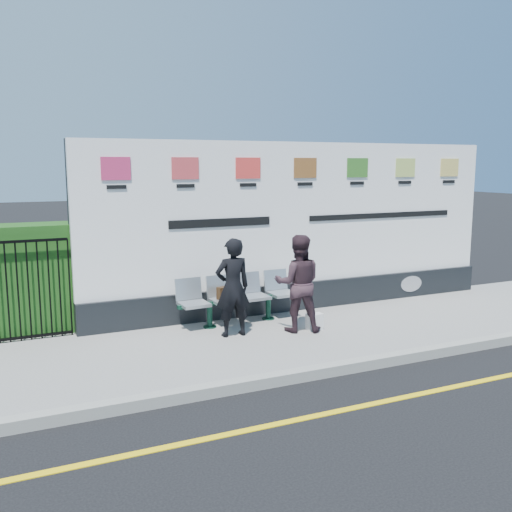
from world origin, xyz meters
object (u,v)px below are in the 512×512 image
Objects in this scene: bench at (240,310)px; woman_left at (233,287)px; billboard at (302,238)px; woman_right at (298,283)px.

bench is 0.89m from woman_left.
woman_left is at bearing -149.26° from billboard.
bench is 1.34× the size of woman_right.
woman_left reaches higher than bench.
woman_left is at bearing -124.54° from bench.
woman_right is at bearing -52.65° from bench.
billboard is 1.85m from bench.
woman_right is at bearing -121.40° from billboard.
billboard reaches higher than bench.
bench is at bearing -26.84° from woman_right.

